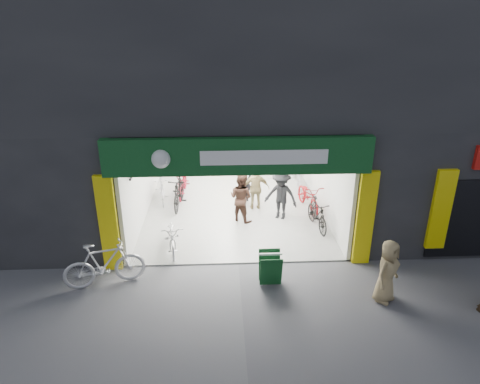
{
  "coord_description": "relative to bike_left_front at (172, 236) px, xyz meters",
  "views": [
    {
      "loc": [
        -0.42,
        -9.73,
        6.16
      ],
      "look_at": [
        0.11,
        1.5,
        1.45
      ],
      "focal_mm": 32.0,
      "sensor_mm": 36.0,
      "label": 1
    }
  ],
  "objects": [
    {
      "name": "customer_d",
      "position": [
        2.54,
        2.58,
        0.33
      ],
      "size": [
        0.91,
        0.39,
        1.54
      ],
      "primitive_type": "imported",
      "rotation": [
        0.0,
        0.0,
        3.16
      ],
      "color": "#988758",
      "rests_on": "ground"
    },
    {
      "name": "bike_right_front",
      "position": [
        4.3,
        1.1,
        0.04
      ],
      "size": [
        0.67,
        1.66,
        0.97
      ],
      "primitive_type": "imported",
      "rotation": [
        0.0,
        0.0,
        0.14
      ],
      "color": "black",
      "rests_on": "ground"
    },
    {
      "name": "customer_c",
      "position": [
        3.27,
        1.8,
        0.39
      ],
      "size": [
        1.23,
        1.03,
        1.66
      ],
      "primitive_type": "imported",
      "rotation": [
        0.0,
        0.0,
        -0.47
      ],
      "color": "black",
      "rests_on": "ground"
    },
    {
      "name": "ground",
      "position": [
        1.8,
        -0.83,
        -0.44
      ],
      "size": [
        60.0,
        60.0,
        0.0
      ],
      "primitive_type": "plane",
      "color": "#56565B",
      "rests_on": "ground"
    },
    {
      "name": "customer_a",
      "position": [
        2.18,
        3.21,
        0.35
      ],
      "size": [
        0.67,
        0.54,
        1.58
      ],
      "primitive_type": "imported",
      "rotation": [
        0.0,
        0.0,
        0.32
      ],
      "color": "black",
      "rests_on": "ground"
    },
    {
      "name": "bike_left_front",
      "position": [
        0.0,
        0.0,
        0.0
      ],
      "size": [
        0.83,
        1.75,
        0.88
      ],
      "primitive_type": "imported",
      "rotation": [
        0.0,
        0.0,
        0.15
      ],
      "color": "#BCBCC1",
      "rests_on": "ground"
    },
    {
      "name": "pedestrian_near",
      "position": [
        5.1,
        -2.5,
        0.32
      ],
      "size": [
        0.88,
        0.86,
        1.53
      ],
      "primitive_type": "imported",
      "rotation": [
        0.0,
        0.0,
        0.75
      ],
      "color": "#937E55",
      "rests_on": "ground"
    },
    {
      "name": "parked_bike",
      "position": [
        -1.47,
        -1.6,
        0.14
      ],
      "size": [
        2.01,
        1.05,
        1.16
      ],
      "primitive_type": "imported",
      "rotation": [
        0.0,
        0.0,
        1.85
      ],
      "color": "silver",
      "rests_on": "ground"
    },
    {
      "name": "bike_right_mid",
      "position": [
        4.3,
        2.48,
        0.04
      ],
      "size": [
        0.93,
        1.92,
        0.97
      ],
      "primitive_type": "imported",
      "rotation": [
        0.0,
        0.0,
        0.16
      ],
      "color": "maroon",
      "rests_on": "ground"
    },
    {
      "name": "building",
      "position": [
        2.71,
        4.16,
        3.87
      ],
      "size": [
        17.0,
        10.27,
        8.0
      ],
      "color": "#232326",
      "rests_on": "ground"
    },
    {
      "name": "bike_right_back",
      "position": [
        4.3,
        4.09,
        0.03
      ],
      "size": [
        0.55,
        1.58,
        0.93
      ],
      "primitive_type": "imported",
      "rotation": [
        0.0,
        0.0,
        -0.07
      ],
      "color": "#A2A1A6",
      "rests_on": "ground"
    },
    {
      "name": "bike_left_midback",
      "position": [
        0.0,
        3.96,
        0.04
      ],
      "size": [
        0.72,
        1.86,
        0.96
      ],
      "primitive_type": "imported",
      "rotation": [
        0.0,
        0.0,
        -0.04
      ],
      "color": "maroon",
      "rests_on": "ground"
    },
    {
      "name": "bike_left_midfront",
      "position": [
        -0.06,
        2.94,
        0.13
      ],
      "size": [
        0.68,
        1.93,
        1.14
      ],
      "primitive_type": "imported",
      "rotation": [
        0.0,
        0.0,
        -0.08
      ],
      "color": "black",
      "rests_on": "ground"
    },
    {
      "name": "sandwich_board",
      "position": [
        2.54,
        -1.74,
        0.01
      ],
      "size": [
        0.56,
        0.55,
        0.82
      ],
      "rotation": [
        0.0,
        0.0,
        0.01
      ],
      "color": "#10401B",
      "rests_on": "ground"
    },
    {
      "name": "customer_b",
      "position": [
        1.99,
        1.74,
        0.36
      ],
      "size": [
        0.98,
        0.94,
        1.6
      ],
      "primitive_type": "imported",
      "rotation": [
        0.0,
        0.0,
        2.55
      ],
      "color": "#3B231A",
      "rests_on": "ground"
    },
    {
      "name": "bike_left_back",
      "position": [
        -0.7,
        3.38,
        0.05
      ],
      "size": [
        0.74,
        1.7,
        0.99
      ],
      "primitive_type": "imported",
      "rotation": [
        0.0,
        0.0,
        0.17
      ],
      "color": "silver",
      "rests_on": "ground"
    }
  ]
}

